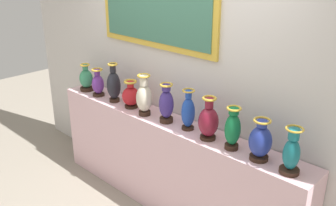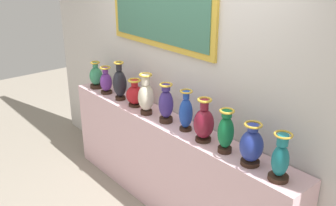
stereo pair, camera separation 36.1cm
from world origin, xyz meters
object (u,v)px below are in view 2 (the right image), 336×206
at_px(vase_emerald, 226,132).
at_px(vase_jade, 96,77).
at_px(vase_burgundy, 204,123).
at_px(vase_sapphire, 186,113).
at_px(vase_indigo, 166,104).
at_px(vase_teal, 280,160).
at_px(vase_crimson, 135,94).
at_px(vase_cobalt, 251,146).
at_px(vase_violet, 106,81).
at_px(vase_ivory, 146,96).
at_px(vase_onyx, 120,83).

bearing_deg(vase_emerald, vase_jade, 179.74).
distance_m(vase_jade, vase_burgundy, 1.81).
bearing_deg(vase_sapphire, vase_indigo, -175.04).
height_order(vase_indigo, vase_teal, vase_indigo).
bearing_deg(vase_emerald, vase_crimson, 178.98).
bearing_deg(vase_sapphire, vase_emerald, -3.88).
bearing_deg(vase_crimson, vase_cobalt, -0.74).
height_order(vase_violet, vase_cobalt, vase_cobalt).
bearing_deg(vase_teal, vase_burgundy, 178.68).
height_order(vase_violet, vase_emerald, vase_emerald).
relative_size(vase_violet, vase_teal, 0.86).
distance_m(vase_burgundy, vase_teal, 0.78).
bearing_deg(vase_sapphire, vase_violet, -178.35).
bearing_deg(vase_indigo, vase_violet, -179.15).
bearing_deg(vase_crimson, vase_sapphire, 0.86).
bearing_deg(vase_ivory, vase_onyx, 177.50).
bearing_deg(vase_burgundy, vase_sapphire, 173.73).
bearing_deg(vase_burgundy, vase_crimson, 179.09).
relative_size(vase_ivory, vase_cobalt, 1.22).
bearing_deg(vase_onyx, vase_teal, -0.49).
xyz_separation_m(vase_crimson, vase_burgundy, (1.03, -0.02, 0.04)).
height_order(vase_sapphire, vase_burgundy, vase_burgundy).
bearing_deg(vase_onyx, vase_emerald, -0.23).
bearing_deg(vase_ivory, vase_sapphire, 5.42).
relative_size(vase_violet, vase_onyx, 0.73).
xyz_separation_m(vase_ivory, vase_burgundy, (0.79, 0.02, -0.02)).
relative_size(vase_jade, vase_crimson, 1.09).
xyz_separation_m(vase_jade, vase_crimson, (0.78, 0.01, -0.01)).
distance_m(vase_burgundy, vase_emerald, 0.25).
xyz_separation_m(vase_sapphire, vase_emerald, (0.51, -0.03, 0.01)).
bearing_deg(vase_cobalt, vase_emerald, -179.37).
bearing_deg(vase_violet, vase_emerald, 0.10).
relative_size(vase_crimson, vase_cobalt, 0.86).
height_order(vase_crimson, vase_cobalt, vase_cobalt).
height_order(vase_onyx, vase_emerald, vase_onyx).
relative_size(vase_violet, vase_sapphire, 0.82).
xyz_separation_m(vase_burgundy, vase_teal, (0.78, -0.02, -0.01)).
bearing_deg(vase_crimson, vase_burgundy, -0.91).
bearing_deg(vase_burgundy, vase_jade, 179.90).
distance_m(vase_ivory, vase_sapphire, 0.53).
bearing_deg(vase_jade, vase_crimson, 0.99).
distance_m(vase_violet, vase_teal, 2.34).
xyz_separation_m(vase_violet, vase_sapphire, (1.31, 0.04, 0.03)).
height_order(vase_jade, vase_cobalt, vase_cobalt).
bearing_deg(vase_indigo, vase_burgundy, -0.68).
bearing_deg(vase_sapphire, vase_cobalt, -2.37).
bearing_deg(vase_ivory, vase_burgundy, 1.62).
relative_size(vase_violet, vase_emerald, 0.85).
bearing_deg(vase_ivory, vase_indigo, 5.85).
bearing_deg(vase_crimson, vase_emerald, -1.02).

